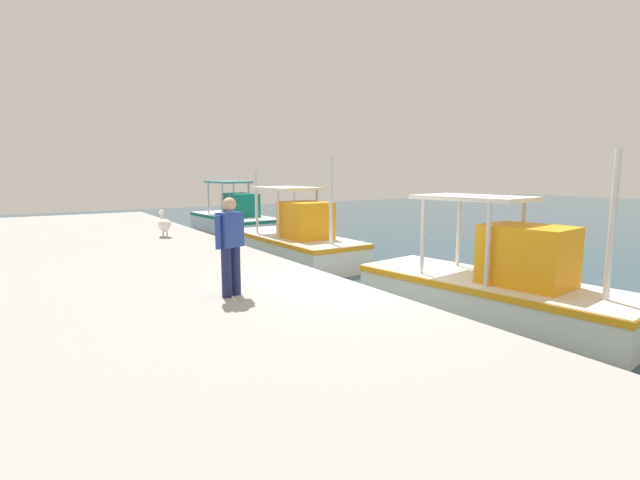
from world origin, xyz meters
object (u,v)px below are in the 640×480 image
at_px(fishing_boat_second, 296,242).
at_px(fishing_boat_third, 497,287).
at_px(pelican, 164,224).
at_px(fishing_boat_nearest, 235,220).
at_px(fisherman_standing, 230,243).

xyz_separation_m(fishing_boat_second, fishing_boat_third, (7.05, 0.45, -0.03)).
distance_m(fishing_boat_third, pelican, 10.07).
relative_size(fishing_boat_nearest, pelican, 6.21).
bearing_deg(fisherman_standing, fishing_boat_third, 72.79).
bearing_deg(fisherman_standing, fishing_boat_nearest, 157.53).
xyz_separation_m(fishing_boat_nearest, fisherman_standing, (12.97, -5.37, 1.04)).
height_order(fishing_boat_second, pelican, fishing_boat_second).
height_order(pelican, fisherman_standing, fisherman_standing).
height_order(fishing_boat_nearest, pelican, fishing_boat_nearest).
distance_m(fishing_boat_nearest, pelican, 6.86).
relative_size(fishing_boat_nearest, fisherman_standing, 3.65).
distance_m(fishing_boat_second, fisherman_standing, 7.14).
relative_size(fishing_boat_second, fisherman_standing, 3.37).
distance_m(fishing_boat_second, fishing_boat_third, 7.06).
relative_size(pelican, fisherman_standing, 0.59).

